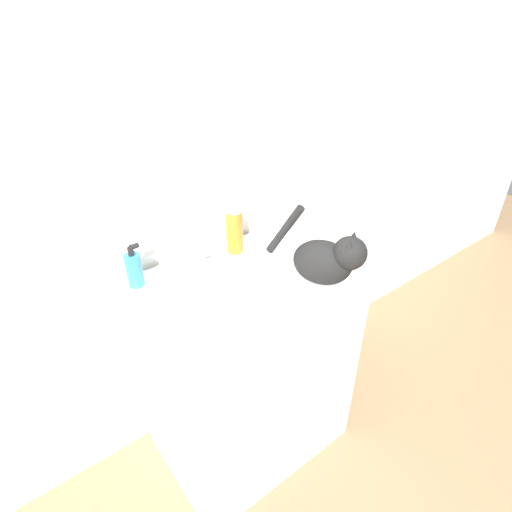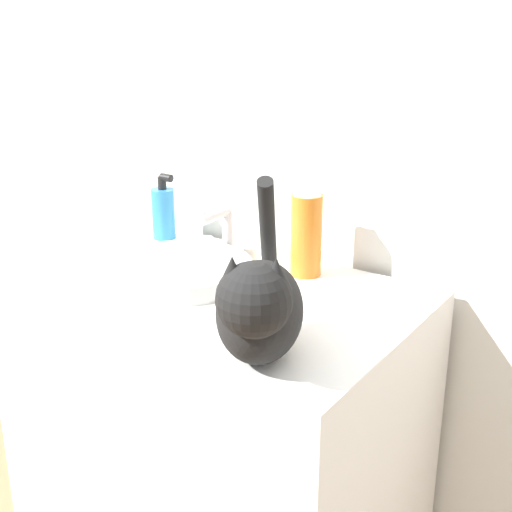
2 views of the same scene
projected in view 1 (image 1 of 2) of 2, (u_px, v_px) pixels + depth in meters
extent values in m
plane|color=#997551|center=(286.00, 479.00, 1.71)|extent=(8.00, 8.00, 0.00)
cube|color=silver|center=(194.00, 160.00, 1.46)|extent=(6.00, 0.05, 2.50)
cube|color=white|center=(247.00, 367.00, 1.66)|extent=(0.75, 0.54, 0.89)
sphere|color=silver|center=(276.00, 415.00, 1.42)|extent=(0.02, 0.02, 0.02)
sphere|color=silver|center=(307.00, 394.00, 1.49)|extent=(0.02, 0.02, 0.02)
cylinder|color=silver|center=(215.00, 284.00, 1.37)|extent=(0.29, 0.29, 0.04)
cylinder|color=silver|center=(191.00, 256.00, 1.47)|extent=(0.02, 0.02, 0.11)
cylinder|color=silver|center=(196.00, 248.00, 1.41)|extent=(0.02, 0.09, 0.02)
cylinder|color=white|center=(177.00, 269.00, 1.45)|extent=(0.03, 0.03, 0.03)
cylinder|color=white|center=(206.00, 259.00, 1.52)|extent=(0.03, 0.03, 0.03)
ellipsoid|color=black|center=(322.00, 262.00, 1.38)|extent=(0.22, 0.25, 0.16)
sphere|color=black|center=(350.00, 253.00, 1.32)|extent=(0.16, 0.16, 0.11)
cone|color=black|center=(349.00, 245.00, 1.27)|extent=(0.05, 0.05, 0.04)
cone|color=black|center=(354.00, 237.00, 1.32)|extent=(0.05, 0.05, 0.04)
cylinder|color=black|center=(285.00, 230.00, 1.38)|extent=(0.09, 0.13, 0.20)
cylinder|color=#338CCC|center=(134.00, 270.00, 1.37)|extent=(0.05, 0.05, 0.12)
cylinder|color=black|center=(131.00, 251.00, 1.33)|extent=(0.02, 0.02, 0.03)
cylinder|color=black|center=(134.00, 246.00, 1.33)|extent=(0.03, 0.02, 0.02)
cylinder|color=orange|center=(234.00, 232.00, 1.55)|extent=(0.07, 0.07, 0.17)
cone|color=white|center=(234.00, 207.00, 1.50)|extent=(0.06, 0.06, 0.04)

